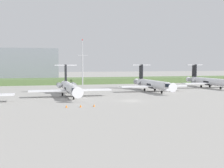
% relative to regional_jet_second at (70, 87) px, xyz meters
% --- Properties ---
extents(ground_plane, '(500.00, 500.00, 0.00)m').
position_rel_regional_jet_second_xyz_m(ground_plane, '(13.53, 15.25, -2.54)').
color(ground_plane, '#9E9B96').
extents(grass_berm, '(320.00, 20.00, 2.41)m').
position_rel_regional_jet_second_xyz_m(grass_berm, '(13.53, 56.77, -1.33)').
color(grass_berm, '#597542').
rests_on(grass_berm, ground).
extents(regional_jet_second, '(22.81, 31.00, 9.00)m').
position_rel_regional_jet_second_xyz_m(regional_jet_second, '(0.00, 0.00, 0.00)').
color(regional_jet_second, white).
rests_on(regional_jet_second, ground).
extents(regional_jet_third, '(22.81, 31.00, 9.00)m').
position_rel_regional_jet_second_xyz_m(regional_jet_third, '(28.55, 8.61, 0.00)').
color(regional_jet_third, white).
rests_on(regional_jet_third, ground).
extents(regional_jet_fourth, '(22.81, 31.00, 9.00)m').
position_rel_regional_jet_second_xyz_m(regional_jet_fourth, '(55.67, 17.58, 0.00)').
color(regional_jet_fourth, white).
rests_on(regional_jet_fourth, ground).
extents(antenna_mast, '(4.40, 0.50, 19.72)m').
position_rel_regional_jet_second_xyz_m(antenna_mast, '(10.86, 43.57, 5.71)').
color(antenna_mast, '#B2B2B7').
rests_on(antenna_mast, ground).
extents(safety_cone_front_marker, '(0.44, 0.44, 0.55)m').
position_rel_regional_jet_second_xyz_m(safety_cone_front_marker, '(-3.42, -22.10, -2.26)').
color(safety_cone_front_marker, orange).
rests_on(safety_cone_front_marker, ground).
extents(safety_cone_mid_marker, '(0.44, 0.44, 0.55)m').
position_rel_regional_jet_second_xyz_m(safety_cone_mid_marker, '(-0.46, -22.38, -2.26)').
color(safety_cone_mid_marker, orange).
rests_on(safety_cone_mid_marker, ground).
extents(safety_cone_rear_marker, '(0.44, 0.44, 0.55)m').
position_rel_regional_jet_second_xyz_m(safety_cone_rear_marker, '(2.49, -22.20, -2.26)').
color(safety_cone_rear_marker, orange).
rests_on(safety_cone_rear_marker, ground).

